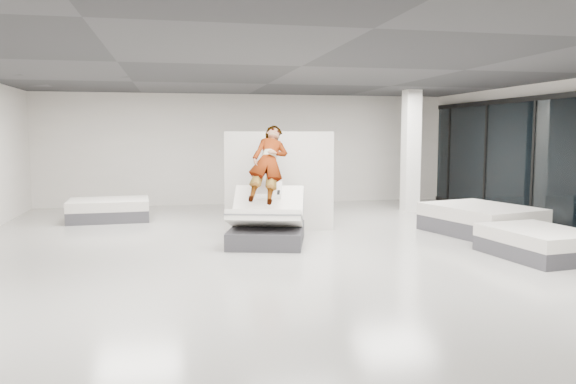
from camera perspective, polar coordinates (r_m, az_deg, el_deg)
The scene contains 9 objects.
room at distance 9.65m, azimuth 1.37°, elevation 3.19°, with size 14.00×14.04×3.20m.
hero_bed at distance 10.60m, azimuth -2.14°, elevation -3.33°, with size 1.76×2.07×1.14m.
person at distance 10.81m, azimuth -1.99°, elevation 1.41°, with size 0.67×0.44×1.82m, color slate.
remote at distance 10.47m, azimuth -0.97°, elevation -0.03°, with size 0.05×0.14×0.03m, color black.
divider_panel at distance 11.95m, azimuth -0.90°, elevation 1.11°, with size 2.32×0.11×2.11m, color silver.
flat_bed_right_far at distance 12.25m, azimuth 18.99°, elevation -2.69°, with size 2.08×2.46×0.59m.
flat_bed_right_near at distance 10.32m, azimuth 24.12°, elevation -4.75°, with size 1.51×1.90×0.48m.
flat_bed_left_far at distance 14.07m, azimuth -17.73°, elevation -1.72°, with size 1.91×1.48×0.50m.
column at distance 15.21m, azimuth 12.37°, elevation 4.08°, with size 0.40×0.40×3.20m, color white.
Camera 1 is at (-2.15, -9.40, 2.07)m, focal length 35.00 mm.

